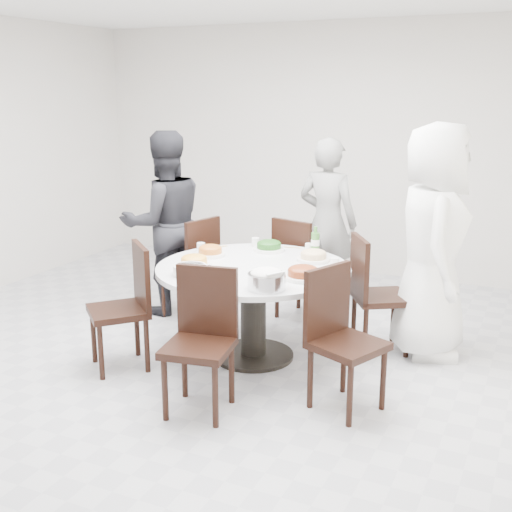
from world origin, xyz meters
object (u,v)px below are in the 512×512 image
at_px(diner_right, 433,242).
at_px(chair_nw, 189,267).
at_px(chair_se, 348,342).
at_px(diner_left, 165,223).
at_px(beverage_bottle, 315,241).
at_px(chair_sw, 118,308).
at_px(soup_bowl, 190,270).
at_px(diner_middle, 327,223).
at_px(chair_s, 198,344).
at_px(dining_table, 253,312).
at_px(chair_ne, 381,294).
at_px(rice_bowl, 267,281).
at_px(chair_n, 303,268).

bearing_deg(diner_right, chair_nw, 76.06).
xyz_separation_m(chair_se, diner_left, (-2.15, 1.17, 0.38)).
relative_size(chair_nw, beverage_bottle, 4.03).
bearing_deg(chair_se, chair_sw, 116.09).
distance_m(chair_nw, soup_bowl, 1.24).
xyz_separation_m(chair_sw, diner_middle, (0.93, 2.09, 0.34)).
relative_size(chair_s, beverage_bottle, 4.03).
distance_m(dining_table, chair_ne, 1.04).
bearing_deg(chair_s, diner_right, 44.70).
height_order(chair_sw, rice_bowl, chair_sw).
xyz_separation_m(dining_table, diner_right, (1.23, 0.68, 0.54)).
bearing_deg(rice_bowl, chair_s, -120.35).
distance_m(dining_table, chair_nw, 1.13).
bearing_deg(chair_se, beverage_bottle, 53.34).
bearing_deg(beverage_bottle, rice_bowl, -88.84).
distance_m(chair_ne, diner_left, 2.13).
bearing_deg(diner_left, chair_se, 101.83).
xyz_separation_m(chair_nw, diner_left, (-0.28, 0.06, 0.38)).
xyz_separation_m(dining_table, chair_ne, (0.87, 0.56, 0.10)).
relative_size(chair_n, chair_nw, 1.00).
relative_size(chair_n, soup_bowl, 3.85).
bearing_deg(diner_left, chair_sw, 57.20).
xyz_separation_m(dining_table, chair_nw, (-0.95, 0.61, 0.10)).
distance_m(chair_se, diner_middle, 2.19).
bearing_deg(chair_ne, beverage_bottle, 60.40).
bearing_deg(diner_left, chair_s, 78.76).
height_order(chair_ne, beverage_bottle, beverage_bottle).
relative_size(diner_left, soup_bowl, 6.93).
height_order(chair_ne, chair_sw, same).
bearing_deg(beverage_bottle, chair_sw, -135.16).
distance_m(chair_se, beverage_bottle, 1.28).
relative_size(chair_ne, beverage_bottle, 4.03).
bearing_deg(beverage_bottle, diner_middle, 102.84).
bearing_deg(chair_nw, chair_ne, 102.67).
bearing_deg(diner_right, diner_left, 74.55).
bearing_deg(chair_nw, soup_bowl, 45.62).
bearing_deg(dining_table, rice_bowl, -55.98).
bearing_deg(chair_s, rice_bowl, 50.04).
distance_m(chair_nw, chair_s, 1.85).
relative_size(chair_se, rice_bowl, 3.65).
xyz_separation_m(diner_right, soup_bowl, (-1.54, -1.09, -0.13)).
bearing_deg(rice_bowl, chair_sw, -174.37).
bearing_deg(chair_sw, rice_bowl, 48.17).
height_order(chair_s, beverage_bottle, beverage_bottle).
bearing_deg(diner_middle, rice_bowl, 103.49).
relative_size(chair_sw, beverage_bottle, 4.03).
bearing_deg(diner_right, beverage_bottle, 82.49).
distance_m(diner_right, diner_left, 2.45).
xyz_separation_m(diner_right, diner_left, (-2.45, -0.01, -0.06)).
bearing_deg(chair_ne, diner_left, 55.58).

